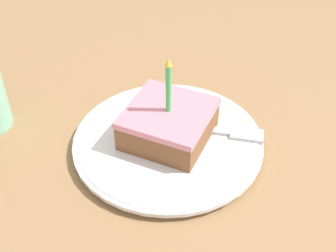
# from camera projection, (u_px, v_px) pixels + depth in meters

# --- Properties ---
(ground_plane) EXTENTS (2.40, 2.40, 0.04)m
(ground_plane) POSITION_uv_depth(u_px,v_px,m) (178.00, 174.00, 0.63)
(ground_plane) COLOR olive
(ground_plane) RESTS_ON ground
(plate) EXTENTS (0.26, 0.26, 0.02)m
(plate) POSITION_uv_depth(u_px,v_px,m) (168.00, 142.00, 0.64)
(plate) COLOR silver
(plate) RESTS_ON ground_plane
(cake_slice) EXTENTS (0.11, 0.11, 0.12)m
(cake_slice) POSITION_uv_depth(u_px,v_px,m) (168.00, 123.00, 0.62)
(cake_slice) COLOR brown
(cake_slice) RESTS_ON plate
(fork) EXTENTS (0.19, 0.06, 0.00)m
(fork) POSITION_uv_depth(u_px,v_px,m) (205.00, 129.00, 0.65)
(fork) COLOR #B2B2B7
(fork) RESTS_ON plate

